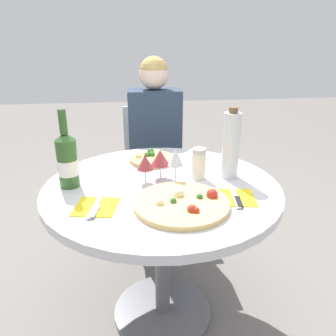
{
  "coord_description": "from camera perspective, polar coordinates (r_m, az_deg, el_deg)",
  "views": [
    {
      "loc": [
        -0.13,
        -1.26,
        1.28
      ],
      "look_at": [
        0.02,
        -0.07,
        0.81
      ],
      "focal_mm": 35.0,
      "sensor_mm": 36.0,
      "label": 1
    }
  ],
  "objects": [
    {
      "name": "wine_glass_center",
      "position": [
        1.41,
        -1.53,
        1.74
      ],
      "size": [
        0.08,
        0.08,
        0.13
      ],
      "color": "silver",
      "rests_on": "dining_table"
    },
    {
      "name": "seated_diner",
      "position": [
        2.1,
        -2.09,
        0.71
      ],
      "size": [
        0.33,
        0.42,
        1.19
      ],
      "rotation": [
        0.0,
        0.0,
        3.14
      ],
      "color": "#28384C",
      "rests_on": "ground_plane"
    },
    {
      "name": "place_setting_right",
      "position": [
        1.29,
        11.59,
        -5.06
      ],
      "size": [
        0.17,
        0.19,
        0.01
      ],
      "color": "yellow",
      "rests_on": "dining_table"
    },
    {
      "name": "place_setting_left",
      "position": [
        1.23,
        -12.48,
        -6.61
      ],
      "size": [
        0.18,
        0.19,
        0.01
      ],
      "color": "yellow",
      "rests_on": "dining_table"
    },
    {
      "name": "wine_glass_front_left",
      "position": [
        1.37,
        -4.01,
        0.9
      ],
      "size": [
        0.07,
        0.07,
        0.13
      ],
      "color": "silver",
      "rests_on": "dining_table"
    },
    {
      "name": "pizza_small_far",
      "position": [
        1.65,
        -2.85,
        1.63
      ],
      "size": [
        0.23,
        0.23,
        0.04
      ],
      "color": "tan",
      "rests_on": "dining_table"
    },
    {
      "name": "pizza_large",
      "position": [
        1.21,
        2.47,
        -6.14
      ],
      "size": [
        0.36,
        0.36,
        0.05
      ],
      "color": "#DBB26B",
      "rests_on": "dining_table"
    },
    {
      "name": "chair_behind_diner",
      "position": [
        2.26,
        -2.36,
        -0.52
      ],
      "size": [
        0.4,
        0.4,
        0.86
      ],
      "rotation": [
        0.0,
        0.0,
        3.14
      ],
      "color": "silver",
      "rests_on": "ground_plane"
    },
    {
      "name": "ground_plane",
      "position": [
        1.8,
        -0.91,
        -23.75
      ],
      "size": [
        12.0,
        12.0,
        0.0
      ],
      "primitive_type": "plane",
      "color": "slate",
      "rests_on": "ground"
    },
    {
      "name": "tall_carafe",
      "position": [
        1.44,
        10.89,
        3.93
      ],
      "size": [
        0.08,
        0.08,
        0.31
      ],
      "color": "silver",
      "rests_on": "dining_table"
    },
    {
      "name": "dining_table",
      "position": [
        1.45,
        -1.05,
        -7.39
      ],
      "size": [
        1.0,
        1.0,
        0.71
      ],
      "color": "slate",
      "rests_on": "ground_plane"
    },
    {
      "name": "wine_bottle",
      "position": [
        1.39,
        -17.14,
        1.35
      ],
      "size": [
        0.08,
        0.08,
        0.32
      ],
      "color": "#2D5623",
      "rests_on": "dining_table"
    },
    {
      "name": "wine_glass_front_right",
      "position": [
        1.37,
        1.31,
        1.74
      ],
      "size": [
        0.07,
        0.07,
        0.15
      ],
      "color": "silver",
      "rests_on": "dining_table"
    },
    {
      "name": "sugar_shaker",
      "position": [
        1.43,
        5.37,
        0.72
      ],
      "size": [
        0.06,
        0.06,
        0.14
      ],
      "color": "silver",
      "rests_on": "dining_table"
    }
  ]
}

